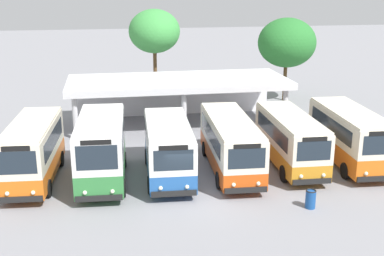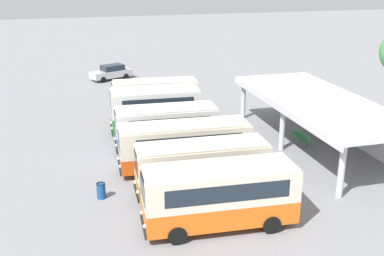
% 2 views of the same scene
% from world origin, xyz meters
% --- Properties ---
extents(ground_plane, '(180.00, 180.00, 0.00)m').
position_xyz_m(ground_plane, '(0.00, 0.00, 0.00)').
color(ground_plane, gray).
extents(city_bus_nearest_orange, '(2.60, 7.10, 3.24)m').
position_xyz_m(city_bus_nearest_orange, '(-7.71, 3.45, 1.79)').
color(city_bus_nearest_orange, black).
rests_on(city_bus_nearest_orange, ground).
extents(city_bus_second_in_row, '(2.70, 6.72, 3.49)m').
position_xyz_m(city_bus_second_in_row, '(-4.19, 2.77, 1.92)').
color(city_bus_second_in_row, black).
rests_on(city_bus_second_in_row, ground).
extents(city_bus_middle_cream, '(2.68, 7.06, 3.05)m').
position_xyz_m(city_bus_middle_cream, '(-0.67, 2.86, 1.69)').
color(city_bus_middle_cream, black).
rests_on(city_bus_middle_cream, ground).
extents(city_bus_fourth_amber, '(2.63, 8.19, 2.99)m').
position_xyz_m(city_bus_fourth_amber, '(2.85, 3.24, 1.67)').
color(city_bus_fourth_amber, black).
rests_on(city_bus_fourth_amber, ground).
extents(city_bus_fifth_blue, '(2.46, 7.40, 3.00)m').
position_xyz_m(city_bus_fifth_blue, '(6.37, 3.32, 1.67)').
color(city_bus_fifth_blue, black).
rests_on(city_bus_fifth_blue, ground).
extents(city_bus_far_end_green, '(2.72, 7.53, 3.17)m').
position_xyz_m(city_bus_far_end_green, '(9.89, 3.14, 1.76)').
color(city_bus_far_end_green, black).
rests_on(city_bus_far_end_green, ground).
extents(terminal_canopy, '(15.92, 6.34, 3.40)m').
position_xyz_m(terminal_canopy, '(1.39, 13.83, 2.70)').
color(terminal_canopy, silver).
rests_on(terminal_canopy, ground).
extents(waiting_chair_end_by_column, '(0.45, 0.45, 0.86)m').
position_xyz_m(waiting_chair_end_by_column, '(-0.22, 12.30, 0.52)').
color(waiting_chair_end_by_column, slate).
rests_on(waiting_chair_end_by_column, ground).
extents(waiting_chair_second_from_end, '(0.45, 0.45, 0.86)m').
position_xyz_m(waiting_chair_second_from_end, '(0.39, 12.37, 0.52)').
color(waiting_chair_second_from_end, slate).
rests_on(waiting_chair_second_from_end, ground).
extents(waiting_chair_middle_seat, '(0.45, 0.45, 0.86)m').
position_xyz_m(waiting_chair_middle_seat, '(1.00, 12.30, 0.52)').
color(waiting_chair_middle_seat, slate).
rests_on(waiting_chair_middle_seat, ground).
extents(waiting_chair_fourth_seat, '(0.45, 0.45, 0.86)m').
position_xyz_m(waiting_chair_fourth_seat, '(1.61, 12.31, 0.52)').
color(waiting_chair_fourth_seat, slate).
rests_on(waiting_chair_fourth_seat, ground).
extents(roadside_tree_behind_canopy, '(4.39, 4.39, 7.97)m').
position_xyz_m(roadside_tree_behind_canopy, '(0.48, 20.77, 6.08)').
color(roadside_tree_behind_canopy, brown).
rests_on(roadside_tree_behind_canopy, ground).
extents(roadside_tree_east_of_canopy, '(5.01, 5.01, 7.23)m').
position_xyz_m(roadside_tree_east_of_canopy, '(11.79, 19.06, 5.09)').
color(roadside_tree_east_of_canopy, brown).
rests_on(roadside_tree_east_of_canopy, ground).
extents(litter_bin_apron, '(0.49, 0.49, 0.90)m').
position_xyz_m(litter_bin_apron, '(5.40, -2.12, 0.46)').
color(litter_bin_apron, '#19478C').
rests_on(litter_bin_apron, ground).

